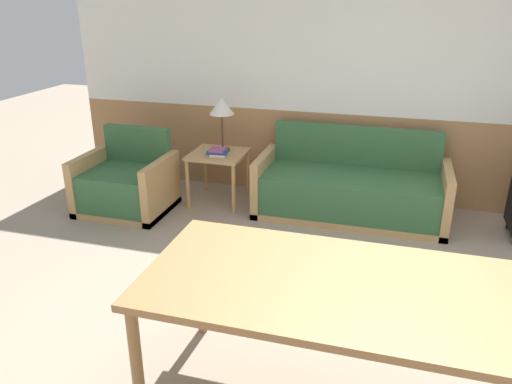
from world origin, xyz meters
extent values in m
plane|color=gray|center=(0.00, 0.00, 0.00)|extent=(16.00, 16.00, 0.00)
cube|color=#AD7A4C|center=(0.00, 2.63, 0.46)|extent=(7.20, 0.06, 0.92)
cube|color=white|center=(0.00, 2.63, 1.81)|extent=(7.20, 0.06, 1.78)
cube|color=tan|center=(-0.41, 2.12, 0.03)|extent=(1.85, 0.78, 0.06)
cube|color=#38663D|center=(-0.41, 2.10, 0.24)|extent=(1.69, 0.70, 0.37)
cube|color=#38663D|center=(-0.41, 2.46, 0.63)|extent=(1.69, 0.10, 0.40)
cube|color=tan|center=(-1.29, 2.12, 0.28)|extent=(0.08, 0.78, 0.57)
cube|color=tan|center=(0.48, 2.12, 0.28)|extent=(0.08, 0.78, 0.57)
cube|color=tan|center=(-2.62, 1.62, 0.03)|extent=(0.88, 0.73, 0.06)
cube|color=#38663D|center=(-2.62, 1.60, 0.25)|extent=(0.72, 0.65, 0.37)
cube|color=#38663D|center=(-2.62, 1.94, 0.62)|extent=(0.72, 0.10, 0.37)
cube|color=tan|center=(-3.02, 1.62, 0.29)|extent=(0.08, 0.73, 0.57)
cube|color=tan|center=(-2.22, 1.62, 0.29)|extent=(0.08, 0.73, 0.57)
cube|color=tan|center=(-1.79, 2.10, 0.53)|extent=(0.56, 0.56, 0.03)
cylinder|color=tan|center=(-2.04, 1.85, 0.26)|extent=(0.04, 0.04, 0.51)
cylinder|color=tan|center=(-1.54, 1.85, 0.26)|extent=(0.04, 0.04, 0.51)
cylinder|color=tan|center=(-2.04, 2.35, 0.26)|extent=(0.04, 0.04, 0.51)
cylinder|color=tan|center=(-1.54, 2.35, 0.26)|extent=(0.04, 0.04, 0.51)
cylinder|color=#4C3823|center=(-1.77, 2.20, 0.55)|extent=(0.15, 0.15, 0.02)
cylinder|color=#4C3823|center=(-1.77, 2.20, 0.75)|extent=(0.02, 0.02, 0.37)
cone|color=silver|center=(-1.77, 2.20, 1.02)|extent=(0.26, 0.26, 0.17)
cube|color=white|center=(-1.75, 2.00, 0.55)|extent=(0.18, 0.15, 0.02)
cube|color=#234799|center=(-1.76, 2.01, 0.58)|extent=(0.21, 0.13, 0.03)
cube|color=#994C84|center=(-1.76, 2.01, 0.61)|extent=(0.16, 0.15, 0.03)
cube|color=#9E7042|center=(-0.11, -0.43, 0.76)|extent=(2.17, 0.95, 0.04)
cylinder|color=#9E7042|center=(-1.13, -0.85, 0.37)|extent=(0.06, 0.06, 0.74)
cylinder|color=#9E7042|center=(-1.13, -0.02, 0.37)|extent=(0.06, 0.06, 0.74)
cylinder|color=black|center=(1.09, 2.22, 0.05)|extent=(0.04, 0.04, 0.10)
camera|label=1|loc=(-0.03, -2.55, 2.09)|focal=35.00mm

